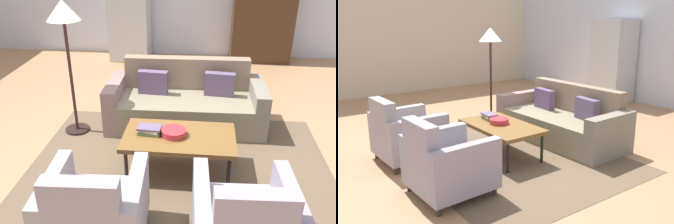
% 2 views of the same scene
% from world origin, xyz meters
% --- Properties ---
extents(ground_plane, '(11.96, 11.96, 0.00)m').
position_xyz_m(ground_plane, '(0.00, 0.00, 0.00)').
color(ground_plane, '#A97A54').
extents(wall_left, '(0.12, 8.11, 2.80)m').
position_xyz_m(wall_left, '(-4.98, 0.00, 1.40)').
color(wall_left, beige).
rests_on(wall_left, ground).
extents(area_rug, '(3.40, 2.60, 0.01)m').
position_xyz_m(area_rug, '(0.17, -0.39, 0.00)').
color(area_rug, brown).
rests_on(area_rug, ground).
extents(couch, '(2.12, 0.96, 0.86)m').
position_xyz_m(couch, '(0.17, 0.74, 0.29)').
color(couch, '#7C715A').
rests_on(couch, ground).
extents(coffee_table, '(1.20, 0.70, 0.45)m').
position_xyz_m(coffee_table, '(0.17, -0.44, 0.41)').
color(coffee_table, black).
rests_on(coffee_table, ground).
extents(armchair_left, '(0.84, 0.84, 0.88)m').
position_xyz_m(armchair_left, '(-0.42, -1.61, 0.34)').
color(armchair_left, '#302D17').
rests_on(armchair_left, ground).
extents(armchair_right, '(0.84, 0.84, 0.88)m').
position_xyz_m(armchair_right, '(0.78, -1.61, 0.34)').
color(armchair_right, '#3A261C').
rests_on(armchair_right, ground).
extents(fruit_bowl, '(0.27, 0.27, 0.07)m').
position_xyz_m(fruit_bowl, '(0.12, -0.44, 0.49)').
color(fruit_bowl, '#B32B34').
rests_on(fruit_bowl, coffee_table).
extents(book_stack, '(0.26, 0.18, 0.09)m').
position_xyz_m(book_stack, '(-0.15, -0.43, 0.50)').
color(book_stack, '#4F7846').
rests_on(book_stack, coffee_table).
extents(refrigerator, '(0.80, 0.73, 1.85)m').
position_xyz_m(refrigerator, '(-1.18, 3.61, 0.93)').
color(refrigerator, '#B7BABF').
rests_on(refrigerator, ground).
extents(floor_lamp, '(0.40, 0.40, 1.72)m').
position_xyz_m(floor_lamp, '(-1.26, 0.34, 1.44)').
color(floor_lamp, black).
rests_on(floor_lamp, ground).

